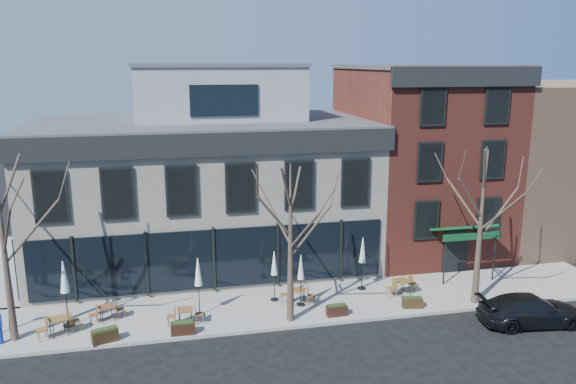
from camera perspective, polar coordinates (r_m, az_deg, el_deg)
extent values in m
plane|color=black|center=(28.68, -7.45, -10.28)|extent=(120.00, 120.00, 0.00)
cube|color=gray|center=(27.13, -0.06, -11.40)|extent=(33.50, 4.70, 0.15)
cube|color=gray|center=(35.41, -26.96, -6.92)|extent=(4.50, 12.00, 0.15)
cube|color=silver|center=(32.19, -8.45, -0.21)|extent=(18.00, 10.00, 8.00)
cube|color=#47474C|center=(31.52, -8.70, 6.97)|extent=(18.30, 10.30, 0.30)
cube|color=black|center=(26.51, -7.91, 4.78)|extent=(18.30, 0.25, 1.10)
cube|color=black|center=(32.30, -25.08, 5.15)|extent=(0.25, 10.30, 1.10)
cube|color=black|center=(27.93, -7.56, -6.74)|extent=(17.20, 0.12, 3.00)
cube|color=black|center=(32.49, -24.39, -4.99)|extent=(0.12, 7.50, 3.00)
cube|color=gray|center=(32.47, -7.13, 9.94)|extent=(9.00, 6.50, 3.00)
cube|color=maroon|center=(35.18, 13.11, 3.21)|extent=(8.00, 10.00, 11.00)
cube|color=#47474C|center=(34.70, 13.59, 12.27)|extent=(8.20, 10.20, 0.25)
cube|color=black|center=(30.17, 17.83, 11.10)|extent=(8.20, 0.25, 1.00)
cube|color=#0D3C1C|center=(30.71, 17.51, -3.46)|extent=(3.20, 1.66, 0.67)
cube|color=black|center=(31.85, 16.60, -5.92)|extent=(1.40, 0.10, 2.50)
cube|color=#8C664C|center=(41.32, 25.13, 3.03)|extent=(12.00, 12.00, 10.00)
cone|color=#382B21|center=(25.04, -26.89, -5.11)|extent=(0.34, 0.34, 7.92)
cylinder|color=#382B21|center=(24.80, -24.54, -3.66)|extent=(2.23, 0.50, 2.48)
cylinder|color=#382B21|center=(23.77, -26.63, -3.62)|extent=(1.03, 2.04, 2.28)
cone|color=#382B21|center=(24.18, 0.25, -5.36)|extent=(0.34, 0.34, 7.04)
cylinder|color=#382B21|center=(24.39, 2.35, -3.95)|extent=(2.00, 0.46, 2.21)
cylinder|color=#382B21|center=(24.63, -1.10, -2.78)|extent=(0.93, 1.84, 1.91)
cylinder|color=#382B21|center=(23.37, -1.40, -2.49)|extent=(1.61, 0.68, 1.97)
cylinder|color=#382B21|center=(23.22, 1.68, -3.98)|extent=(0.93, 1.83, 2.03)
cone|color=#382B21|center=(27.43, 18.96, -3.36)|extent=(0.34, 0.34, 7.48)
cylinder|color=#382B21|center=(27.96, 20.62, -2.04)|extent=(2.12, 0.48, 2.35)
cylinder|color=#382B21|center=(27.73, 17.39, -0.99)|extent=(0.98, 1.94, 2.03)
cylinder|color=#382B21|center=(26.43, 18.03, -0.63)|extent=(1.71, 0.71, 2.09)
cylinder|color=#382B21|center=(26.69, 20.88, -1.98)|extent=(0.98, 1.94, 2.16)
imported|color=black|center=(27.38, 23.46, -10.94)|extent=(4.79, 2.32, 1.34)
cylinder|color=#0B2A9A|center=(26.20, -27.20, -12.81)|extent=(0.21, 0.21, 0.73)
cube|color=brown|center=(25.76, -22.33, -11.84)|extent=(0.93, 0.93, 0.04)
cylinder|color=black|center=(25.61, -22.71, -12.95)|extent=(0.04, 0.04, 0.73)
cylinder|color=black|center=(25.73, -21.47, -12.72)|extent=(0.04, 0.04, 0.73)
cylinder|color=black|center=(26.11, -23.03, -12.47)|extent=(0.04, 0.04, 0.73)
cylinder|color=black|center=(26.23, -21.81, -12.24)|extent=(0.04, 0.04, 0.73)
cube|color=brown|center=(26.46, -17.95, -11.03)|extent=(0.77, 0.77, 0.04)
cylinder|color=black|center=(26.33, -18.32, -11.96)|extent=(0.04, 0.04, 0.63)
cylinder|color=black|center=(26.41, -17.25, -11.80)|extent=(0.04, 0.04, 0.63)
cylinder|color=black|center=(26.77, -18.54, -11.55)|extent=(0.04, 0.04, 0.63)
cylinder|color=black|center=(26.85, -17.49, -11.39)|extent=(0.04, 0.04, 0.63)
cube|color=brown|center=(25.27, -10.41, -11.68)|extent=(0.68, 0.68, 0.04)
cylinder|color=black|center=(25.19, -10.99, -12.65)|extent=(0.04, 0.04, 0.66)
cylinder|color=black|center=(25.17, -9.78, -12.61)|extent=(0.04, 0.04, 0.66)
cylinder|color=black|center=(25.65, -10.97, -12.16)|extent=(0.04, 0.04, 0.66)
cylinder|color=black|center=(25.64, -9.79, -12.12)|extent=(0.04, 0.04, 0.66)
cube|color=brown|center=(26.77, 1.04, -9.93)|extent=(0.87, 0.87, 0.04)
cylinder|color=black|center=(26.69, 0.38, -10.83)|extent=(0.04, 0.04, 0.70)
cylinder|color=black|center=(26.64, 1.56, -10.89)|extent=(0.04, 0.04, 0.70)
cylinder|color=black|center=(27.18, 0.52, -10.37)|extent=(0.04, 0.04, 0.70)
cylinder|color=black|center=(27.13, 1.68, -10.43)|extent=(0.04, 0.04, 0.70)
cube|color=brown|center=(28.36, 11.59, -8.82)|extent=(0.82, 0.82, 0.04)
cylinder|color=black|center=(28.14, 11.42, -9.79)|extent=(0.04, 0.04, 0.71)
cylinder|color=black|center=(28.45, 12.34, -9.58)|extent=(0.04, 0.04, 0.71)
cylinder|color=black|center=(28.55, 10.77, -9.42)|extent=(0.04, 0.04, 0.71)
cylinder|color=black|center=(28.85, 11.68, -9.22)|extent=(0.04, 0.04, 0.71)
cylinder|color=black|center=(26.76, -21.39, -12.47)|extent=(0.47, 0.47, 0.06)
cylinder|color=black|center=(26.30, -21.60, -10.19)|extent=(0.05, 0.05, 2.37)
cone|color=silver|center=(25.91, -21.80, -7.99)|extent=(0.39, 0.39, 1.40)
cylinder|color=black|center=(26.29, -8.96, -12.16)|extent=(0.43, 0.43, 0.06)
cylinder|color=black|center=(25.86, -9.04, -10.04)|extent=(0.05, 0.05, 2.17)
cone|color=white|center=(25.49, -9.12, -7.99)|extent=(0.36, 0.36, 1.28)
cylinder|color=black|center=(27.46, -1.39, -10.86)|extent=(0.40, 0.40, 0.05)
cylinder|color=black|center=(27.08, -1.40, -9.00)|extent=(0.04, 0.04, 1.98)
cone|color=silver|center=(26.76, -1.41, -7.22)|extent=(0.32, 0.32, 1.17)
cylinder|color=black|center=(26.93, 1.30, -11.36)|extent=(0.40, 0.40, 0.05)
cylinder|color=black|center=(26.54, 1.31, -9.45)|extent=(0.05, 0.05, 2.00)
cone|color=beige|center=(26.21, 1.32, -7.61)|extent=(0.33, 0.33, 1.18)
cylinder|color=black|center=(28.94, 7.48, -9.68)|extent=(0.43, 0.43, 0.06)
cylinder|color=black|center=(28.55, 7.54, -7.73)|extent=(0.05, 0.05, 2.16)
cone|color=beige|center=(28.22, 7.60, -5.86)|extent=(0.35, 0.35, 1.28)
cube|color=#312110|center=(24.79, -18.11, -13.72)|extent=(1.12, 0.71, 0.52)
cube|color=#1E3314|center=(24.66, -18.15, -13.13)|extent=(1.00, 0.60, 0.08)
cube|color=black|center=(24.63, -10.63, -13.47)|extent=(1.01, 0.42, 0.50)
cube|color=#1E3314|center=(24.51, -10.65, -12.90)|extent=(0.91, 0.34, 0.08)
cube|color=black|center=(25.93, 4.98, -11.91)|extent=(0.95, 0.42, 0.47)
cube|color=#1E3314|center=(25.83, 4.99, -11.40)|extent=(0.85, 0.34, 0.07)
cube|color=#312110|center=(27.23, 12.53, -10.93)|extent=(0.98, 0.52, 0.46)
cube|color=#1E3314|center=(27.13, 12.55, -10.45)|extent=(0.87, 0.43, 0.07)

